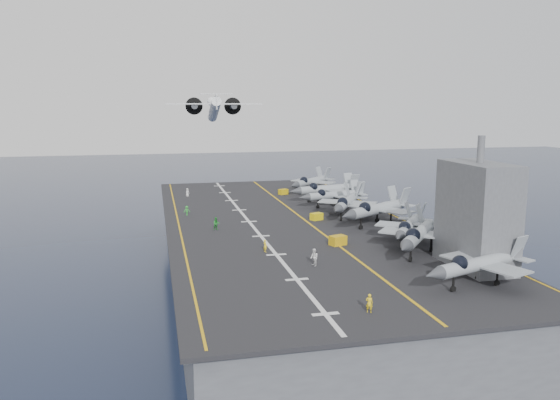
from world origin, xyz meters
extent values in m
plane|color=#142135|center=(0.00, 0.00, 0.00)|extent=(500.00, 500.00, 0.00)
cube|color=#56595E|center=(0.00, 0.00, 5.00)|extent=(36.00, 90.00, 10.00)
cube|color=black|center=(0.00, 0.00, 10.20)|extent=(38.00, 92.00, 0.40)
cube|color=gold|center=(3.00, 0.00, 10.42)|extent=(0.35, 90.00, 0.02)
cube|color=silver|center=(-6.00, 0.00, 10.42)|extent=(0.50, 90.00, 0.02)
cube|color=gold|center=(-17.00, 0.00, 10.42)|extent=(0.25, 90.00, 0.02)
cube|color=gold|center=(18.50, 0.00, 10.42)|extent=(0.25, 90.00, 0.02)
imported|color=yellow|center=(-7.10, -18.45, 11.21)|extent=(1.01, 1.16, 1.62)
imported|color=#1D8829|center=(-11.71, -4.65, 11.36)|extent=(1.17, 0.80, 1.93)
imported|color=green|center=(-15.31, 7.34, 11.21)|extent=(1.04, 0.76, 1.62)
imported|color=silver|center=(-14.02, 26.93, 11.24)|extent=(1.19, 1.19, 1.68)
imported|color=yellow|center=(-2.07, -40.48, 11.28)|extent=(1.26, 1.11, 1.76)
imported|color=white|center=(-2.77, -25.58, 11.42)|extent=(1.01, 1.34, 2.04)
camera|label=1|loc=(-20.24, -83.83, 28.69)|focal=35.00mm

